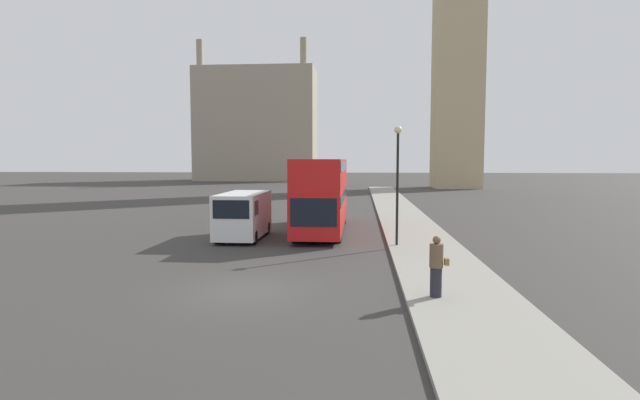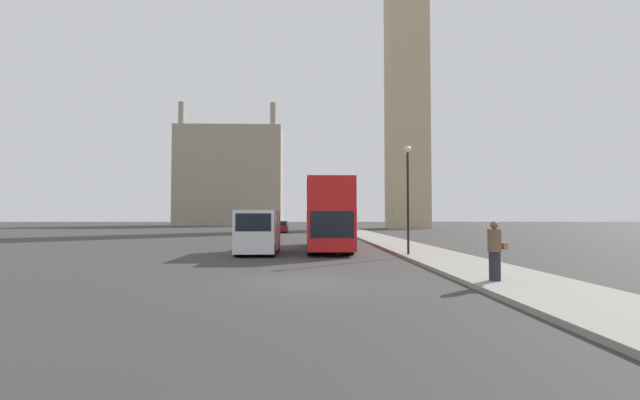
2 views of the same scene
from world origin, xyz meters
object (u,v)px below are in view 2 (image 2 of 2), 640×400
Objects in this scene: parked_sedan at (281,227)px; red_double_decker_bus at (327,212)px; clock_tower at (406,57)px; pedestrian at (495,251)px; street_lamp at (408,183)px; white_van at (259,231)px.

red_double_decker_bus is at bearing -80.92° from parked_sedan.
clock_tower is 32.75× the size of pedestrian.
street_lamp is 1.26× the size of parked_sedan.
red_double_decker_bus is 5.11m from white_van.
white_van is 14.01m from pedestrian.
parked_sedan is (-4.67, 29.24, -1.69)m from red_double_decker_bus.
red_double_decker_bus is 2.45× the size of parked_sedan.
pedestrian reaches higher than parked_sedan.
red_double_decker_bus is 1.94× the size of street_lamp.
parked_sedan is at bearing 104.09° from street_lamp.
red_double_decker_bus is 6.67m from street_lamp.
white_van is at bearing -112.12° from clock_tower.
white_van reaches higher than parked_sedan.
red_double_decker_bus is at bearing 107.47° from pedestrian.
red_double_decker_bus is 2.14× the size of white_van.
street_lamp is 35.60m from parked_sedan.
white_van is at bearing -88.79° from parked_sedan.
clock_tower is 5.45× the size of red_double_decker_bus.
clock_tower reaches higher than white_van.
street_lamp is at bearing 93.17° from pedestrian.
pedestrian is at bearing -72.53° from red_double_decker_bus.
clock_tower is at bearing 40.53° from parked_sedan.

